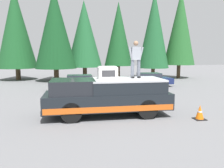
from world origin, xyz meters
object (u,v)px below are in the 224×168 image
object	(u,v)px
compressor_unit	(107,73)
person_on_truck_bed	(136,58)
parked_car_navy	(148,80)
pickup_truck	(107,96)
traffic_cone	(200,113)
parked_car_black	(79,82)

from	to	relation	value
compressor_unit	person_on_truck_bed	xyz separation A→B (m)	(0.10, -1.32, 0.62)
parked_car_navy	pickup_truck	bearing A→B (deg)	150.22
person_on_truck_bed	parked_car_navy	xyz separation A→B (m)	(8.36, -3.54, -1.97)
parked_car_navy	traffic_cone	bearing A→B (deg)	173.40
person_on_truck_bed	parked_car_black	world-z (taller)	person_on_truck_bed
parked_car_navy	parked_car_black	size ratio (longest dim) A/B	1.00
compressor_unit	traffic_cone	distance (m)	4.30
parked_car_navy	parked_car_black	bearing A→B (deg)	98.57
compressor_unit	parked_car_black	distance (m)	7.76
compressor_unit	person_on_truck_bed	size ratio (longest dim) A/B	0.50
compressor_unit	parked_car_black	world-z (taller)	compressor_unit
compressor_unit	traffic_cone	world-z (taller)	compressor_unit
parked_car_navy	traffic_cone	distance (m)	9.93
pickup_truck	parked_car_navy	size ratio (longest dim) A/B	1.35
parked_car_navy	traffic_cone	world-z (taller)	parked_car_navy
compressor_unit	parked_car_navy	size ratio (longest dim) A/B	0.20
compressor_unit	parked_car_navy	xyz separation A→B (m)	(8.46, -4.87, -1.35)
pickup_truck	parked_car_navy	world-z (taller)	pickup_truck
pickup_truck	person_on_truck_bed	distance (m)	2.15
compressor_unit	parked_car_navy	world-z (taller)	compressor_unit
compressor_unit	parked_car_black	xyz separation A→B (m)	(7.55, 1.13, -1.35)
parked_car_black	parked_car_navy	bearing A→B (deg)	-81.43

